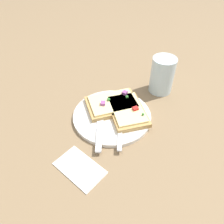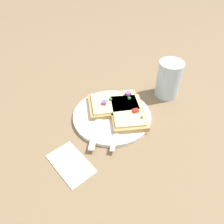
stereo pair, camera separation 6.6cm
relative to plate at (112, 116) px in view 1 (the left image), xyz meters
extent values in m
plane|color=#7F6647|center=(0.00, 0.00, -0.01)|extent=(4.00, 4.00, 0.00)
cylinder|color=silver|center=(0.00, 0.00, 0.00)|extent=(0.24, 0.24, 0.01)
cube|color=silver|center=(0.06, -0.04, 0.01)|extent=(0.09, 0.11, 0.01)
cube|color=silver|center=(0.01, 0.03, 0.01)|extent=(0.05, 0.06, 0.01)
cube|color=silver|center=(-0.01, 0.07, 0.01)|extent=(0.02, 0.03, 0.00)
cube|color=silver|center=(-0.01, 0.07, 0.01)|extent=(0.02, 0.03, 0.00)
cube|color=silver|center=(-0.02, 0.06, 0.01)|extent=(0.02, 0.03, 0.00)
cube|color=silver|center=(-0.03, 0.06, 0.01)|extent=(0.02, 0.03, 0.00)
cube|color=silver|center=(0.04, -0.10, 0.01)|extent=(0.06, 0.07, 0.01)
cube|color=silver|center=(-0.03, -0.02, 0.01)|extent=(0.10, 0.11, 0.00)
cube|color=tan|center=(-0.02, 0.03, 0.01)|extent=(0.18, 0.19, 0.01)
cube|color=beige|center=(-0.02, 0.03, 0.02)|extent=(0.16, 0.17, 0.01)
sphere|color=#388433|center=(0.00, 0.07, 0.03)|extent=(0.01, 0.01, 0.01)
cube|color=#934C8E|center=(-0.04, 0.00, 0.03)|extent=(0.02, 0.02, 0.01)
cube|color=#934C8E|center=(-0.02, 0.08, 0.03)|extent=(0.02, 0.02, 0.01)
sphere|color=#388433|center=(-0.04, 0.03, 0.03)|extent=(0.01, 0.01, 0.01)
cube|color=tan|center=(0.03, 0.04, 0.01)|extent=(0.18, 0.17, 0.01)
cube|color=beige|center=(0.03, 0.04, 0.02)|extent=(0.16, 0.15, 0.01)
sphere|color=#388433|center=(0.08, 0.04, 0.03)|extent=(0.01, 0.01, 0.01)
cube|color=red|center=(0.05, 0.05, 0.03)|extent=(0.02, 0.02, 0.01)
sphere|color=#9C894F|center=(-0.06, 0.01, 0.01)|extent=(0.01, 0.01, 0.01)
sphere|color=tan|center=(-0.08, 0.06, 0.01)|extent=(0.01, 0.01, 0.01)
cylinder|color=silver|center=(0.04, 0.22, 0.06)|extent=(0.08, 0.08, 0.13)
cube|color=white|center=(0.06, -0.19, 0.00)|extent=(0.12, 0.07, 0.01)
camera|label=1|loc=(0.32, -0.36, 0.47)|focal=35.00mm
camera|label=2|loc=(0.36, -0.32, 0.47)|focal=35.00mm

